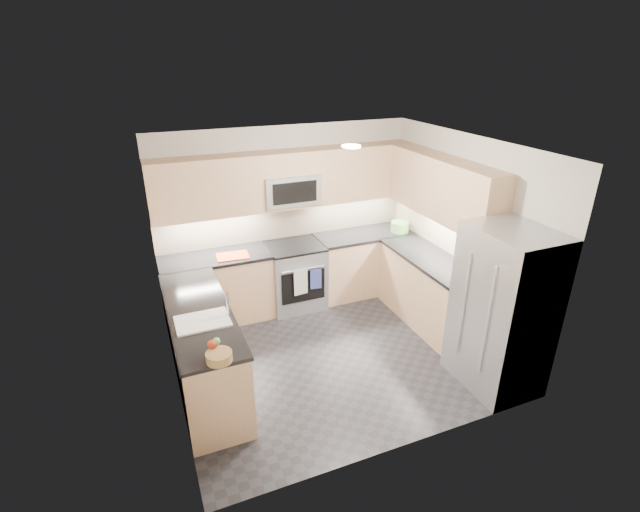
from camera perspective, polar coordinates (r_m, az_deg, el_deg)
The scene contains 36 objects.
floor at distance 5.80m, azimuth 1.35°, elevation -11.76°, with size 3.60×3.20×0.00m, color black.
ceiling at distance 4.79m, azimuth 1.65°, elevation 13.30°, with size 3.60×3.20×0.02m, color beige.
wall_back at distance 6.56m, azimuth -4.19°, elevation 4.92°, with size 3.60×0.02×2.50m, color beige.
wall_front at distance 3.94m, azimuth 11.05°, elevation -9.39°, with size 3.60×0.02×2.50m, color beige.
wall_left at distance 4.80m, azimuth -18.63°, elevation -3.83°, with size 0.02×3.20×2.50m, color beige.
wall_right at distance 6.07m, azimuth 17.24°, elevation 2.26°, with size 0.02×3.20×2.50m, color beige.
base_cab_back_left at distance 6.37m, azimuth -12.45°, elevation -4.06°, with size 1.42×0.60×0.90m, color tan.
base_cab_back_right at distance 7.00m, azimuth 5.28°, elevation -0.92°, with size 1.42×0.60×0.90m, color tan.
base_cab_right at distance 6.33m, azimuth 13.40°, elevation -4.36°, with size 0.60×1.70×0.90m, color tan.
base_cab_peninsula at distance 5.22m, azimuth -14.15°, elevation -11.09°, with size 0.60×2.00×0.90m, color tan.
countertop_back_left at distance 6.17m, azimuth -12.83°, elevation -0.20°, with size 1.42×0.63×0.04m, color black.
countertop_back_right at distance 6.81m, azimuth 5.43°, elevation 2.67°, with size 1.42×0.63×0.04m, color black.
countertop_right at distance 6.13m, azimuth 13.81°, elevation -0.48°, with size 0.63×1.70×0.04m, color black.
countertop_peninsula at distance 4.97m, azimuth -14.69°, elevation -6.65°, with size 0.63×2.00×0.04m, color black.
upper_cab_back at distance 6.23m, azimuth -3.83°, elevation 9.43°, with size 3.60×0.35×0.75m, color tan.
upper_cab_right at distance 5.99m, azimuth 14.95°, elevation 8.07°, with size 0.35×1.95×0.75m, color tan.
backsplash_back at distance 6.57m, azimuth -4.16°, elevation 4.45°, with size 3.60×0.01×0.51m, color tan.
backsplash_right at distance 6.41m, azimuth 14.66°, elevation 3.20°, with size 0.01×2.30×0.51m, color tan.
gas_range at distance 6.58m, azimuth -3.08°, elevation -2.49°, with size 0.76×0.65×0.91m, color #9FA1A7.
range_cooktop at distance 6.39m, azimuth -3.17°, elevation 1.20°, with size 0.76×0.65×0.03m, color black.
oven_door_glass at distance 6.31m, azimuth -2.07°, elevation -3.78°, with size 0.62×0.02×0.45m, color black.
oven_handle at distance 6.17m, azimuth -2.04°, elevation -1.64°, with size 0.02×0.02×0.60m, color #B2B5BA.
microwave at distance 6.24m, azimuth -3.72°, elevation 8.27°, with size 0.76×0.40×0.40m, color #A1A4A9.
microwave_door at distance 6.05m, azimuth -3.09°, elevation 7.79°, with size 0.60×0.01×0.28m, color black.
refrigerator at distance 5.24m, azimuth 21.56°, elevation -6.22°, with size 0.70×0.90×1.80m, color #999CA0.
fridge_handle_left at distance 4.87m, azimuth 19.86°, elevation -7.63°, with size 0.02×0.02×1.20m, color #B2B5BA.
fridge_handle_right at distance 5.10m, azimuth 17.23°, elevation -5.76°, with size 0.02×0.02×1.20m, color #B2B5BA.
sink_basin at distance 4.78m, azimuth -14.17°, elevation -8.50°, with size 0.52×0.38×0.16m, color white.
faucet at distance 4.71m, azimuth -11.29°, elevation -5.89°, with size 0.03×0.03×0.28m, color silver.
utensil_bowl at distance 6.92m, azimuth 9.79°, elevation 3.58°, with size 0.26×0.26×0.15m, color #599F44.
cutting_board at distance 6.11m, azimuth -10.69°, elevation -0.00°, with size 0.41×0.29×0.01m, color #C63C12.
fruit_basket at distance 4.16m, azimuth -12.32°, elevation -12.02°, with size 0.23×0.23×0.08m, color #A57F4D.
fruit_apple at distance 4.19m, azimuth -13.16°, elevation -10.55°, with size 0.08×0.08×0.08m, color #A92B13.
fruit_pear at distance 4.22m, azimuth -12.62°, elevation -10.21°, with size 0.07×0.07×0.07m, color #5AA145.
dish_towel_check at distance 6.21m, azimuth -2.40°, elevation -3.20°, with size 0.20×0.02×0.37m, color silver.
dish_towel_blue at distance 6.28m, azimuth -0.51°, elevation -2.85°, with size 0.15×0.01×0.29m, color #323B8B.
Camera 1 is at (-1.92, -4.29, 3.39)m, focal length 26.00 mm.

